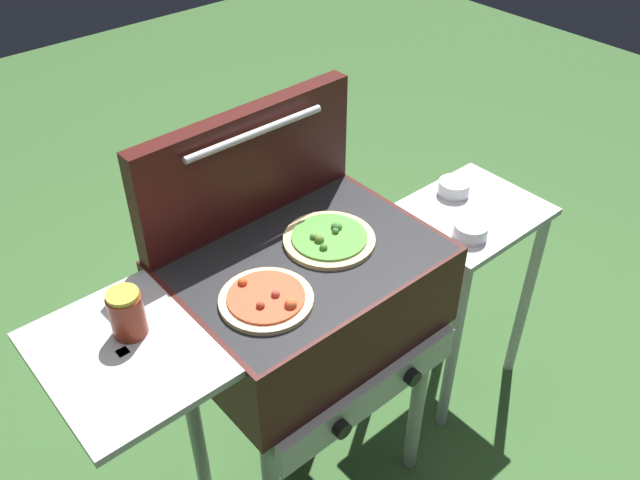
{
  "coord_description": "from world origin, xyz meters",
  "views": [
    {
      "loc": [
        -0.79,
        -0.97,
        1.92
      ],
      "look_at": [
        0.05,
        0.0,
        0.92
      ],
      "focal_mm": 37.7,
      "sensor_mm": 36.0,
      "label": 1
    }
  ],
  "objects_px": {
    "grill": "(302,302)",
    "pizza_veggie": "(329,239)",
    "pizza_pepperoni": "(267,299)",
    "sauce_jar": "(127,313)",
    "topping_bowl_near": "(454,188)",
    "prep_table": "(462,262)",
    "topping_bowl_far": "(470,231)"
  },
  "relations": [
    {
      "from": "pizza_veggie",
      "to": "topping_bowl_near",
      "type": "distance_m",
      "value": 0.64
    },
    {
      "from": "sauce_jar",
      "to": "pizza_veggie",
      "type": "bearing_deg",
      "value": -4.23
    },
    {
      "from": "sauce_jar",
      "to": "topping_bowl_near",
      "type": "height_order",
      "value": "sauce_jar"
    },
    {
      "from": "pizza_pepperoni",
      "to": "pizza_veggie",
      "type": "relative_size",
      "value": 0.93
    },
    {
      "from": "pizza_pepperoni",
      "to": "topping_bowl_near",
      "type": "height_order",
      "value": "pizza_pepperoni"
    },
    {
      "from": "prep_table",
      "to": "topping_bowl_far",
      "type": "distance_m",
      "value": 0.26
    },
    {
      "from": "grill",
      "to": "topping_bowl_far",
      "type": "relative_size",
      "value": 9.62
    },
    {
      "from": "sauce_jar",
      "to": "grill",
      "type": "bearing_deg",
      "value": -5.74
    },
    {
      "from": "grill",
      "to": "sauce_jar",
      "type": "relative_size",
      "value": 8.74
    },
    {
      "from": "sauce_jar",
      "to": "prep_table",
      "type": "xyz_separation_m",
      "value": [
        1.1,
        -0.04,
        -0.43
      ]
    },
    {
      "from": "prep_table",
      "to": "grill",
      "type": "bearing_deg",
      "value": -179.63
    },
    {
      "from": "grill",
      "to": "sauce_jar",
      "type": "distance_m",
      "value": 0.47
    },
    {
      "from": "pizza_veggie",
      "to": "topping_bowl_far",
      "type": "distance_m",
      "value": 0.51
    },
    {
      "from": "grill",
      "to": "pizza_veggie",
      "type": "bearing_deg",
      "value": 2.6
    },
    {
      "from": "grill",
      "to": "sauce_jar",
      "type": "xyz_separation_m",
      "value": [
        -0.43,
        0.04,
        0.2
      ]
    },
    {
      "from": "pizza_veggie",
      "to": "topping_bowl_near",
      "type": "xyz_separation_m",
      "value": [
        0.61,
        0.1,
        -0.16
      ]
    },
    {
      "from": "pizza_pepperoni",
      "to": "grill",
      "type": "bearing_deg",
      "value": 24.09
    },
    {
      "from": "grill",
      "to": "pizza_veggie",
      "type": "relative_size",
      "value": 4.21
    },
    {
      "from": "sauce_jar",
      "to": "topping_bowl_far",
      "type": "relative_size",
      "value": 1.1
    },
    {
      "from": "grill",
      "to": "pizza_veggie",
      "type": "distance_m",
      "value": 0.18
    },
    {
      "from": "sauce_jar",
      "to": "topping_bowl_near",
      "type": "distance_m",
      "value": 1.15
    },
    {
      "from": "grill",
      "to": "pizza_pepperoni",
      "type": "height_order",
      "value": "pizza_pepperoni"
    },
    {
      "from": "pizza_pepperoni",
      "to": "topping_bowl_far",
      "type": "relative_size",
      "value": 2.11
    },
    {
      "from": "topping_bowl_near",
      "to": "grill",
      "type": "bearing_deg",
      "value": -171.9
    },
    {
      "from": "topping_bowl_near",
      "to": "pizza_veggie",
      "type": "bearing_deg",
      "value": -171.06
    },
    {
      "from": "grill",
      "to": "prep_table",
      "type": "relative_size",
      "value": 1.32
    },
    {
      "from": "pizza_pepperoni",
      "to": "topping_bowl_near",
      "type": "xyz_separation_m",
      "value": [
        0.86,
        0.17,
        -0.16
      ]
    },
    {
      "from": "grill",
      "to": "sauce_jar",
      "type": "height_order",
      "value": "sauce_jar"
    },
    {
      "from": "sauce_jar",
      "to": "topping_bowl_near",
      "type": "xyz_separation_m",
      "value": [
        1.13,
        0.06,
        -0.21
      ]
    },
    {
      "from": "topping_bowl_near",
      "to": "topping_bowl_far",
      "type": "bearing_deg",
      "value": -127.6
    },
    {
      "from": "pizza_veggie",
      "to": "prep_table",
      "type": "xyz_separation_m",
      "value": [
        0.58,
        0.0,
        -0.39
      ]
    },
    {
      "from": "prep_table",
      "to": "topping_bowl_near",
      "type": "bearing_deg",
      "value": 72.34
    }
  ]
}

